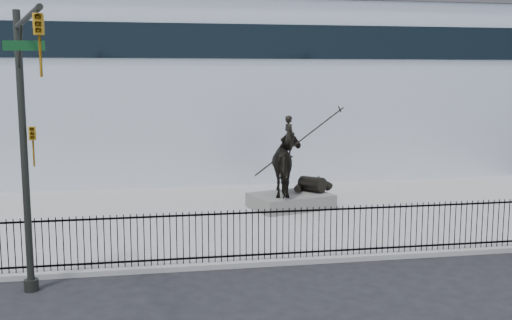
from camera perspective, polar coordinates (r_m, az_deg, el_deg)
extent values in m
plane|color=black|center=(16.63, 4.21, -11.05)|extent=(120.00, 120.00, 0.00)
cube|color=gray|center=(23.19, -0.10, -5.29)|extent=(30.00, 12.00, 0.15)
cube|color=silver|center=(35.44, -3.81, 6.57)|extent=(44.00, 14.00, 9.00)
cube|color=black|center=(17.69, 3.20, -8.83)|extent=(22.00, 0.05, 0.05)
cube|color=black|center=(17.37, 3.24, -4.89)|extent=(22.00, 0.05, 0.05)
cube|color=black|center=(17.53, 3.22, -6.96)|extent=(22.00, 0.03, 1.50)
cube|color=#615D58|center=(24.09, 3.33, -3.92)|extent=(3.51, 2.86, 0.57)
imported|color=black|center=(23.82, 3.36, -0.38)|extent=(2.65, 2.89, 2.43)
imported|color=black|center=(23.63, 3.18, 2.27)|extent=(0.54, 0.69, 1.64)
cylinder|color=black|center=(23.87, 4.07, 1.72)|extent=(3.77, 1.14, 2.47)
cylinder|color=black|center=(16.58, -20.61, -11.08)|extent=(0.36, 0.36, 0.30)
cylinder|color=black|center=(15.83, -21.21, 0.47)|extent=(0.18, 0.18, 7.00)
cylinder|color=black|center=(13.55, -21.08, 12.43)|extent=(1.47, 4.84, 0.12)
imported|color=#BF8715|center=(11.32, -19.91, 10.23)|extent=(0.18, 0.22, 1.10)
imported|color=#BF8715|center=(15.76, -20.46, 1.21)|extent=(0.16, 0.20, 1.00)
cube|color=#0C3F19|center=(14.47, -21.23, 10.13)|extent=(0.90, 0.03, 0.22)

